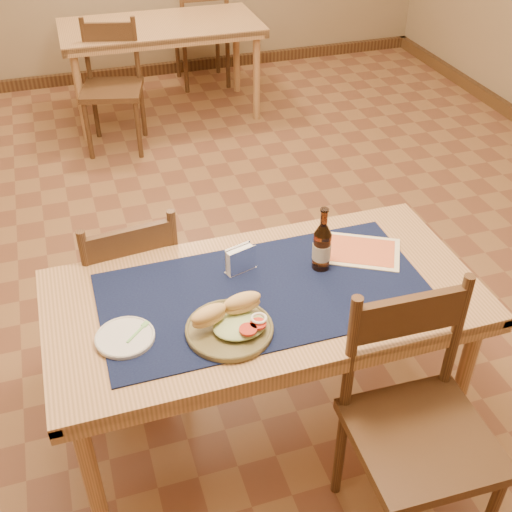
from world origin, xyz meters
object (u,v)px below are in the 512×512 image
object	(u,v)px
back_table	(161,34)
napkin_holder	(240,260)
chair_main_far	(130,286)
sandwich_plate	(231,324)
chair_main_near	(417,424)
beer_bottle	(322,246)
main_table	(264,310)

from	to	relation	value
back_table	napkin_holder	distance (m)	3.21
chair_main_far	sandwich_plate	world-z (taller)	chair_main_far
napkin_holder	chair_main_near	bearing A→B (deg)	-59.53
chair_main_near	beer_bottle	bearing A→B (deg)	100.08
chair_main_near	back_table	bearing A→B (deg)	91.58
back_table	chair_main_far	size ratio (longest dim) A/B	1.73
chair_main_far	beer_bottle	size ratio (longest dim) A/B	3.39
beer_bottle	main_table	bearing A→B (deg)	-163.40
main_table	sandwich_plate	xyz separation A→B (m)	(-0.17, -0.16, 0.12)
beer_bottle	napkin_holder	xyz separation A→B (m)	(-0.30, 0.08, -0.05)
back_table	chair_main_far	world-z (taller)	chair_main_far
chair_main_far	chair_main_near	world-z (taller)	chair_main_near
back_table	chair_main_far	xyz separation A→B (m)	(-0.70, -2.80, -0.20)
back_table	napkin_holder	size ratio (longest dim) A/B	12.08
back_table	main_table	bearing A→B (deg)	-94.41
chair_main_far	main_table	bearing A→B (deg)	-50.84
back_table	beer_bottle	bearing A→B (deg)	-90.06
beer_bottle	chair_main_far	bearing A→B (deg)	146.06
chair_main_far	napkin_holder	bearing A→B (deg)	-44.75
sandwich_plate	chair_main_far	bearing A→B (deg)	110.98
sandwich_plate	back_table	bearing A→B (deg)	82.99
back_table	sandwich_plate	distance (m)	3.53
main_table	chair_main_near	size ratio (longest dim) A/B	1.62
chair_main_far	sandwich_plate	bearing A→B (deg)	-69.02
napkin_holder	main_table	bearing A→B (deg)	-73.01
chair_main_far	beer_bottle	xyz separation A→B (m)	(0.70, -0.47, 0.38)
main_table	beer_bottle	distance (m)	0.32
chair_main_near	napkin_holder	xyz separation A→B (m)	(-0.41, 0.70, 0.29)
chair_main_far	napkin_holder	world-z (taller)	chair_main_far
main_table	chair_main_near	distance (m)	0.68
beer_bottle	napkin_holder	bearing A→B (deg)	165.98
chair_main_far	chair_main_near	distance (m)	1.36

